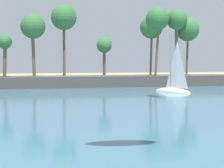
{
  "coord_description": "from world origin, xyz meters",
  "views": [
    {
      "loc": [
        -0.01,
        3.46,
        4.18
      ],
      "look_at": [
        2.99,
        17.56,
        3.26
      ],
      "focal_mm": 57.85,
      "sensor_mm": 36.0,
      "label": 1
    }
  ],
  "objects": [
    {
      "name": "sailboat_near_shore",
      "position": [
        17.96,
        48.54,
        0.82
      ],
      "size": [
        4.29,
        5.98,
        8.47
      ],
      "color": "white",
      "rests_on": "sea"
    },
    {
      "name": "palm_headland",
      "position": [
        0.29,
        61.23,
        4.59
      ],
      "size": [
        84.18,
        7.03,
        13.37
      ],
      "color": "#514C47",
      "rests_on": "ground"
    },
    {
      "name": "sea",
      "position": [
        0.0,
        55.57,
        0.03
      ],
      "size": [
        220.0,
        91.38,
        0.06
      ],
      "primitive_type": "cube",
      "color": "teal",
      "rests_on": "ground"
    }
  ]
}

